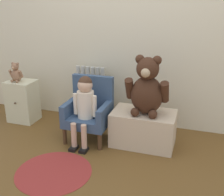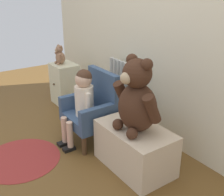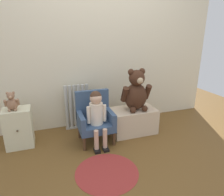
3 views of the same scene
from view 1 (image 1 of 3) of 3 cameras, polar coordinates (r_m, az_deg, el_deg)
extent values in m
plane|color=brown|center=(2.59, -4.97, -14.24)|extent=(6.00, 6.00, 0.00)
cube|color=beige|center=(3.22, 2.49, 15.45)|extent=(3.80, 0.05, 2.40)
cylinder|color=#BABBB4|center=(3.46, -6.71, 1.21)|extent=(0.05, 0.05, 0.66)
cylinder|color=#BABBB4|center=(3.43, -5.77, 1.11)|extent=(0.05, 0.05, 0.66)
cylinder|color=#BABBB4|center=(3.41, -4.82, 1.01)|extent=(0.05, 0.05, 0.66)
cylinder|color=#BABBB4|center=(3.39, -3.85, 0.90)|extent=(0.05, 0.05, 0.66)
cylinder|color=#BABBB4|center=(3.37, -2.87, 0.80)|extent=(0.05, 0.05, 0.66)
cylinder|color=#BABBB4|center=(3.34, -1.88, 0.69)|extent=(0.05, 0.05, 0.66)
cube|color=#BABBB4|center=(3.52, -4.19, -4.26)|extent=(0.37, 0.05, 0.02)
cube|color=beige|center=(3.58, -17.70, -0.59)|extent=(0.33, 0.27, 0.50)
sphere|color=#4C3823|center=(3.47, -19.12, -1.00)|extent=(0.02, 0.02, 0.02)
cube|color=#384F70|center=(2.97, -4.94, -4.42)|extent=(0.45, 0.40, 0.10)
cube|color=#384F70|center=(3.03, -3.84, 1.04)|extent=(0.45, 0.06, 0.39)
cube|color=#384F70|center=(3.00, -8.44, -1.83)|extent=(0.06, 0.40, 0.14)
cube|color=#384F70|center=(2.86, -1.40, -2.75)|extent=(0.06, 0.40, 0.14)
cylinder|color=#4C331E|center=(2.98, -9.57, -7.61)|extent=(0.04, 0.04, 0.18)
cylinder|color=#4C331E|center=(2.83, -2.53, -8.84)|extent=(0.04, 0.04, 0.18)
cylinder|color=#4C331E|center=(3.24, -6.88, -5.07)|extent=(0.04, 0.04, 0.18)
cylinder|color=#4C331E|center=(3.11, -0.37, -6.05)|extent=(0.04, 0.04, 0.18)
cylinder|color=#F1E2C9|center=(2.86, -5.37, -1.27)|extent=(0.17, 0.17, 0.28)
sphere|color=#D8AD8E|center=(2.80, -5.50, 2.62)|extent=(0.15, 0.15, 0.15)
sphere|color=#472D1E|center=(2.80, -5.47, 3.01)|extent=(0.14, 0.14, 0.14)
cylinder|color=#D8AD8E|center=(2.84, -7.75, -7.46)|extent=(0.06, 0.06, 0.25)
cube|color=black|center=(2.89, -7.79, -10.09)|extent=(0.07, 0.11, 0.03)
cylinder|color=#D8AD8E|center=(2.80, -5.70, -7.82)|extent=(0.06, 0.06, 0.25)
cube|color=black|center=(2.85, -5.76, -10.48)|extent=(0.07, 0.11, 0.03)
cylinder|color=#F1E2C9|center=(2.89, -7.44, -1.17)|extent=(0.04, 0.04, 0.22)
cylinder|color=#F1E2C9|center=(2.81, -3.56, -1.66)|extent=(0.04, 0.04, 0.22)
cube|color=beige|center=(2.91, 6.38, -6.14)|extent=(0.64, 0.39, 0.36)
ellipsoid|color=#402517|center=(2.76, 7.09, 0.58)|extent=(0.32, 0.28, 0.38)
sphere|color=#402517|center=(2.67, 7.27, 5.95)|extent=(0.22, 0.22, 0.22)
sphere|color=tan|center=(2.58, 6.83, 5.10)|extent=(0.09, 0.09, 0.09)
sphere|color=#402517|center=(2.68, 5.69, 7.86)|extent=(0.09, 0.09, 0.09)
sphere|color=#402517|center=(2.65, 9.15, 7.56)|extent=(0.09, 0.09, 0.09)
cylinder|color=#402517|center=(2.77, 3.60, 1.96)|extent=(0.08, 0.17, 0.23)
cylinder|color=#402517|center=(2.70, 10.64, 1.23)|extent=(0.08, 0.17, 0.23)
sphere|color=#402517|center=(2.72, 4.66, -2.88)|extent=(0.09, 0.09, 0.09)
sphere|color=#402517|center=(2.69, 8.29, -3.32)|extent=(0.09, 0.09, 0.09)
ellipsoid|color=#93694D|center=(3.48, -18.84, 4.37)|extent=(0.13, 0.11, 0.15)
sphere|color=#93694D|center=(3.45, -19.09, 6.05)|extent=(0.09, 0.09, 0.09)
sphere|color=tan|center=(3.43, -19.46, 5.79)|extent=(0.03, 0.03, 0.03)
sphere|color=#93694D|center=(3.47, -19.53, 6.61)|extent=(0.03, 0.03, 0.03)
sphere|color=#93694D|center=(3.43, -18.66, 6.57)|extent=(0.03, 0.03, 0.03)
cylinder|color=#93694D|center=(3.51, -19.83, 4.76)|extent=(0.03, 0.07, 0.09)
cylinder|color=#93694D|center=(3.43, -18.02, 4.63)|extent=(0.03, 0.07, 0.09)
sphere|color=#93694D|center=(3.48, -19.64, 3.29)|extent=(0.03, 0.03, 0.03)
sphere|color=#93694D|center=(3.44, -18.72, 3.21)|extent=(0.03, 0.03, 0.03)
cylinder|color=maroon|center=(2.60, -11.75, -14.47)|extent=(0.67, 0.67, 0.01)
camera|label=2|loc=(1.64, 56.25, 9.88)|focal=45.00mm
camera|label=3|loc=(1.66, -66.89, 6.28)|focal=32.00mm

